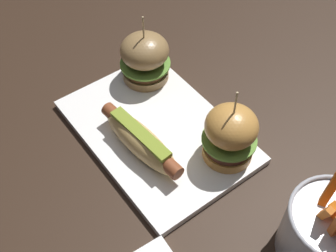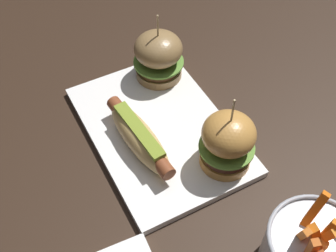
{
  "view_description": "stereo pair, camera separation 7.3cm",
  "coord_description": "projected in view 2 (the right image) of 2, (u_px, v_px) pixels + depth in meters",
  "views": [
    {
      "loc": [
        0.41,
        -0.28,
        0.62
      ],
      "look_at": [
        0.03,
        0.0,
        0.05
      ],
      "focal_mm": 46.61,
      "sensor_mm": 36.0,
      "label": 1
    },
    {
      "loc": [
        0.45,
        -0.22,
        0.62
      ],
      "look_at": [
        0.03,
        0.0,
        0.05
      ],
      "focal_mm": 46.61,
      "sensor_mm": 36.0,
      "label": 2
    }
  ],
  "objects": [
    {
      "name": "platter_main",
      "position": [
        159.0,
        130.0,
        0.79
      ],
      "size": [
        0.34,
        0.23,
        0.01
      ],
      "primitive_type": "cube",
      "color": "white",
      "rests_on": "ground"
    },
    {
      "name": "slider_left",
      "position": [
        158.0,
        56.0,
        0.84
      ],
      "size": [
        0.1,
        0.1,
        0.14
      ],
      "color": "olive",
      "rests_on": "platter_main"
    },
    {
      "name": "ground_plane",
      "position": [
        159.0,
        132.0,
        0.8
      ],
      "size": [
        3.0,
        3.0,
        0.0
      ],
      "primitive_type": "plane",
      "color": "black"
    },
    {
      "name": "hot_dog",
      "position": [
        139.0,
        137.0,
        0.74
      ],
      "size": [
        0.19,
        0.06,
        0.05
      ],
      "color": "tan",
      "rests_on": "platter_main"
    },
    {
      "name": "slider_right",
      "position": [
        228.0,
        141.0,
        0.7
      ],
      "size": [
        0.09,
        0.09,
        0.15
      ],
      "color": "#C2863E",
      "rests_on": "platter_main"
    }
  ]
}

